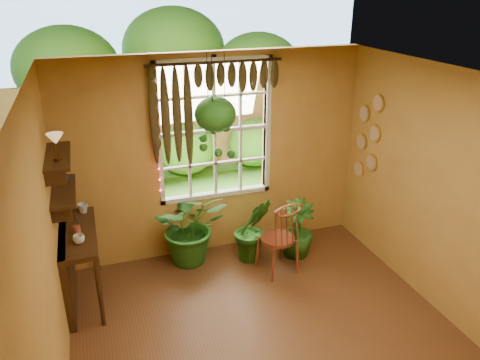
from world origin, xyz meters
The scene contains 23 objects.
floor centered at (0.00, 0.00, 0.00)m, with size 4.50×4.50×0.00m, color brown.
ceiling centered at (0.00, 0.00, 2.70)m, with size 4.50×4.50×0.00m, color white.
wall_back centered at (0.00, 2.25, 1.35)m, with size 4.00×4.00×0.00m, color #BC9240.
wall_left centered at (-2.00, 0.00, 1.35)m, with size 4.50×4.50×0.00m, color #BC9240.
wall_right centered at (2.00, 0.00, 1.35)m, with size 4.50×4.50×0.00m, color #BC9240.
window centered at (0.00, 2.28, 1.70)m, with size 1.52×0.10×1.86m.
valance_vine centered at (-0.08, 2.16, 2.28)m, with size 1.70×0.12×1.10m.
string_lights centered at (-0.76, 2.19, 1.75)m, with size 0.03×0.03×1.54m, color #FF2633, non-canonical shape.
wall_plates centered at (1.98, 1.79, 1.55)m, with size 0.04×0.32×1.10m, color beige, non-canonical shape.
counter_ledge centered at (-1.91, 1.60, 0.55)m, with size 0.40×1.20×0.90m.
shelf_lower centered at (-1.88, 1.60, 1.40)m, with size 0.25×0.90×0.04m, color #351E0E.
shelf_upper centered at (-1.88, 1.60, 1.80)m, with size 0.25×0.90×0.04m, color #351E0E.
backyard centered at (0.24, 6.87, 1.28)m, with size 14.00×10.00×12.00m.
windsor_chair centered at (0.58, 1.41, 0.34)m, with size 0.52×0.54×1.18m.
potted_plant_left centered at (-0.42, 2.02, 0.52)m, with size 0.94×0.81×1.04m, color #1E4E15.
potted_plant_mid centered at (0.36, 1.79, 0.45)m, with size 0.50×0.40×0.91m, color #1E4E15.
potted_plant_right centered at (0.95, 1.69, 0.40)m, with size 0.45×0.45×0.80m, color #1E4E15.
hanging_basket centered at (-0.05, 2.04, 1.93)m, with size 0.51×0.51×1.28m.
cup_a centered at (-1.78, 1.33, 0.95)m, with size 0.12×0.12×0.09m, color silver.
cup_b centered at (-1.72, 2.07, 0.96)m, with size 0.12×0.12×0.11m, color beige.
brush_jar centered at (-1.80, 1.55, 1.02)m, with size 0.08×0.08×0.30m.
shelf_vase centered at (-1.87, 1.84, 1.48)m, with size 0.13×0.13×0.13m, color #B2AD99.
tiffany_lamp centered at (-1.86, 1.42, 2.02)m, with size 0.17×0.17×0.28m.
Camera 1 is at (-1.53, -3.32, 3.46)m, focal length 35.00 mm.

